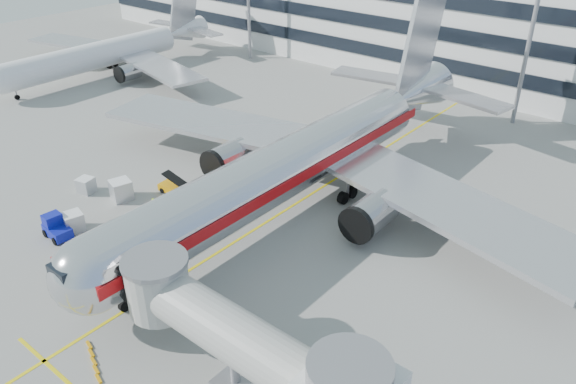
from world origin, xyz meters
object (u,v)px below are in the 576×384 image
Objects in this scene: baggage_tug at (56,228)px; ramp_worker at (154,208)px; main_jet at (305,157)px; cargo_container_left at (86,185)px; cargo_container_front at (73,222)px; cargo_container_right at (121,190)px; belt_loader at (178,189)px.

ramp_worker is (3.74, 7.06, 0.04)m from baggage_tug.
main_jet is 13.82m from ramp_worker.
ramp_worker reaches higher than cargo_container_left.
cargo_container_front is at bearing -149.31° from ramp_worker.
cargo_container_right is at bearing 98.42° from baggage_tug.
cargo_container_right reaches higher than cargo_container_left.
ramp_worker is (4.79, -0.05, -0.04)m from cargo_container_right.
main_jet reaches higher than cargo_container_front.
main_jet is at bearing 24.98° from ramp_worker.
baggage_tug is at bearing -101.92° from belt_loader.
main_jet is 20.65m from cargo_container_left.
cargo_container_right is (-12.85, -10.66, -3.31)m from main_jet.
cargo_container_right is 5.88m from cargo_container_front.
cargo_container_left is at bearing -158.86° from cargo_container_right.
cargo_container_left is at bearing -143.09° from belt_loader.
main_jet is 20.31m from cargo_container_front.
cargo_container_front is 6.63m from ramp_worker.
belt_loader is 8.66m from cargo_container_left.
belt_loader is at bearing 48.67° from cargo_container_right.
cargo_container_front is at bearing -125.06° from main_jet.
ramp_worker is (8.35, 1.32, 0.15)m from cargo_container_left.
main_jet reaches higher than cargo_container_left.
cargo_container_right reaches higher than cargo_container_front.
main_jet is 30.52× the size of cargo_container_left.
cargo_container_front is at bearing -101.91° from belt_loader.
baggage_tug reaches higher than cargo_container_front.
main_jet is at bearing 56.44° from baggage_tug.
cargo_container_right is at bearing 21.14° from cargo_container_left.
cargo_container_right is at bearing 151.29° from ramp_worker.
baggage_tug is 1.60× the size of cargo_container_left.
main_jet is 27.41× the size of cargo_container_front.
cargo_container_left is at bearing 160.93° from ramp_worker.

